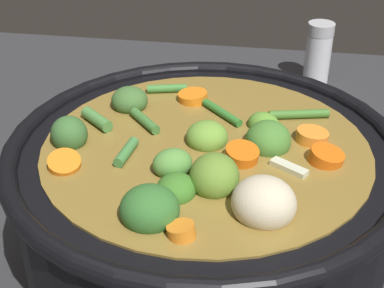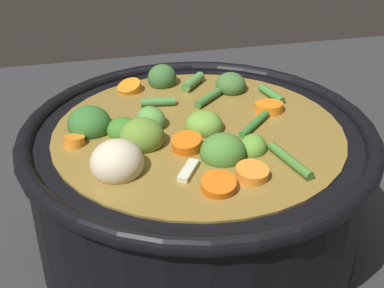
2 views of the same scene
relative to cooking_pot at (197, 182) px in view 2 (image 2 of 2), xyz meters
name	(u,v)px [view 2 (image 2 of 2)]	position (x,y,z in m)	size (l,w,h in m)	color
ground_plane	(198,239)	(0.00, 0.00, -0.07)	(1.10, 1.10, 0.00)	#2D2D30
cooking_pot	(197,182)	(0.00, 0.00, 0.00)	(0.33, 0.33, 0.16)	black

